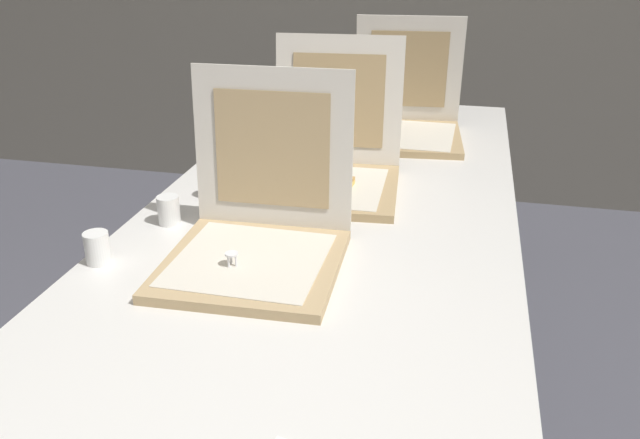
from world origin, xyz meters
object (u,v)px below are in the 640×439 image
object	(u,v)px
cup_white_mid	(215,185)
cup_white_near_left	(97,248)
pizza_box_back	(406,121)
pizza_box_middle	(331,168)
cup_white_near_center	(169,210)
pizza_box_front	(257,236)
cup_white_far	(298,146)
table	(328,228)

from	to	relation	value
cup_white_mid	cup_white_near_left	size ratio (longest dim) A/B	1.00
pizza_box_back	pizza_box_middle	bearing A→B (deg)	-112.23
pizza_box_middle	cup_white_near_center	bearing A→B (deg)	-140.10
pizza_box_front	cup_white_mid	distance (m)	0.39
cup_white_mid	cup_white_far	distance (m)	0.40
cup_white_mid	cup_white_near_center	world-z (taller)	same
table	cup_white_near_left	bearing A→B (deg)	-138.80
pizza_box_back	cup_white_far	size ratio (longest dim) A/B	5.72
table	cup_white_near_center	xyz separation A→B (m)	(-0.37, -0.15, 0.08)
cup_white_mid	cup_white_near_left	distance (m)	0.43
table	cup_white_mid	bearing A→B (deg)	174.30
pizza_box_front	cup_white_near_center	size ratio (longest dim) A/B	5.72
pizza_box_front	pizza_box_back	world-z (taller)	same
pizza_box_back	cup_white_far	xyz separation A→B (m)	(-0.31, -0.29, -0.02)
pizza_box_middle	cup_white_near_left	xyz separation A→B (m)	(-0.40, -0.56, -0.02)
pizza_box_front	pizza_box_middle	xyz separation A→B (m)	(0.07, 0.47, -0.00)
pizza_box_middle	pizza_box_back	world-z (taller)	pizza_box_back
pizza_box_front	pizza_box_middle	world-z (taller)	pizza_box_front
cup_white_mid	cup_white_near_center	xyz separation A→B (m)	(-0.05, -0.19, 0.00)
table	pizza_box_back	xyz separation A→B (m)	(0.13, 0.70, 0.10)
table	cup_white_near_left	distance (m)	0.58
cup_white_mid	cup_white_near_center	bearing A→B (deg)	-104.96
table	pizza_box_back	world-z (taller)	pizza_box_back
pizza_box_front	cup_white_near_left	world-z (taller)	pizza_box_front
pizza_box_front	pizza_box_back	distance (m)	1.01
cup_white_far	pizza_box_front	bearing A→B (deg)	-82.78
pizza_box_middle	pizza_box_back	size ratio (longest dim) A/B	1.10
pizza_box_front	cup_white_far	xyz separation A→B (m)	(-0.09, 0.69, -0.02)
table	cup_white_far	world-z (taller)	cup_white_far
pizza_box_back	cup_white_near_center	bearing A→B (deg)	-125.69
pizza_box_back	cup_white_mid	size ratio (longest dim) A/B	5.72
table	cup_white_far	distance (m)	0.45
pizza_box_middle	cup_white_far	world-z (taller)	pizza_box_middle
pizza_box_middle	cup_white_mid	distance (m)	0.33
table	cup_white_far	size ratio (longest dim) A/B	32.94
pizza_box_back	cup_white_near_left	size ratio (longest dim) A/B	5.72
pizza_box_middle	cup_white_mid	xyz separation A→B (m)	(-0.29, -0.15, -0.02)
cup_white_near_left	cup_white_far	bearing A→B (deg)	72.39
pizza_box_front	cup_white_far	world-z (taller)	pizza_box_front
table	cup_white_near_center	distance (m)	0.41
cup_white_mid	pizza_box_front	bearing A→B (deg)	-55.14
cup_white_near_center	pizza_box_back	bearing A→B (deg)	59.70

